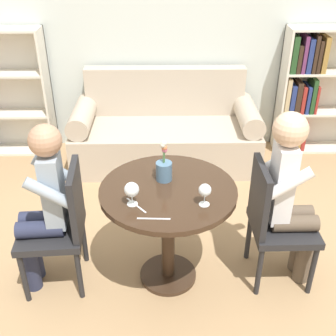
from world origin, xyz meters
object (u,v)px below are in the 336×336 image
object	(u,v)px
wine_glass_left	(132,190)
flower_vase	(164,168)
couch	(165,133)
chair_left	(61,223)
person_right	(291,196)
chair_right	(274,219)
bookshelf_right	(313,91)
wine_glass_right	(205,191)
person_left	(43,206)

from	to	relation	value
wine_glass_left	flower_vase	distance (m)	0.33
couch	wine_glass_left	size ratio (longest dim) A/B	12.57
chair_left	person_right	size ratio (longest dim) A/B	0.71
person_right	wine_glass_left	bearing A→B (deg)	99.32
chair_left	chair_right	bearing A→B (deg)	86.86
chair_left	person_right	distance (m)	1.51
wine_glass_left	bookshelf_right	bearing A→B (deg)	50.41
chair_left	person_right	xyz separation A→B (m)	(1.50, 0.02, 0.19)
couch	wine_glass_right	xyz separation A→B (m)	(0.21, -1.89, 0.54)
person_left	wine_glass_right	world-z (taller)	person_left
couch	bookshelf_right	world-z (taller)	bookshelf_right
chair_right	person_right	xyz separation A→B (m)	(0.09, 0.00, 0.19)
chair_right	wine_glass_left	bearing A→B (deg)	100.12
couch	chair_left	size ratio (longest dim) A/B	2.08
bookshelf_right	person_right	world-z (taller)	bookshelf_right
person_left	wine_glass_left	distance (m)	0.63
flower_vase	person_right	bearing A→B (deg)	-6.75
couch	chair_left	distance (m)	1.87
person_right	flower_vase	distance (m)	0.84
couch	person_left	bearing A→B (deg)	-114.64
couch	bookshelf_right	distance (m)	1.62
person_left	person_right	distance (m)	1.59
couch	flower_vase	bearing A→B (deg)	-90.89
bookshelf_right	person_right	xyz separation A→B (m)	(-0.77, -1.97, 0.02)
person_right	bookshelf_right	bearing A→B (deg)	-22.05
couch	flower_vase	world-z (taller)	flower_vase
person_right	person_left	bearing A→B (deg)	90.42
couch	chair_right	distance (m)	1.85
couch	person_left	size ratio (longest dim) A/B	1.55
wine_glass_right	person_left	bearing A→B (deg)	171.13
person_right	chair_right	bearing A→B (deg)	90.50
wine_glass_left	wine_glass_right	bearing A→B (deg)	-1.42
couch	wine_glass_right	distance (m)	1.98
person_left	person_right	size ratio (longest dim) A/B	0.96
person_left	flower_vase	xyz separation A→B (m)	(0.77, 0.13, 0.20)
person_right	wine_glass_right	xyz separation A→B (m)	(-0.58, -0.19, 0.17)
couch	person_right	xyz separation A→B (m)	(0.79, -1.70, 0.37)
couch	flower_vase	size ratio (longest dim) A/B	6.62
chair_right	person_left	size ratio (longest dim) A/B	0.75
chair_left	person_left	xyz separation A→B (m)	(-0.09, -0.01, 0.15)
couch	flower_vase	xyz separation A→B (m)	(-0.03, -1.61, 0.53)
person_left	couch	bearing A→B (deg)	151.44
chair_left	wine_glass_left	size ratio (longest dim) A/B	6.05
couch	bookshelf_right	size ratio (longest dim) A/B	1.41
bookshelf_right	wine_glass_left	world-z (taller)	bookshelf_right
couch	bookshelf_right	xyz separation A→B (m)	(1.56, 0.26, 0.35)
person_right	wine_glass_right	world-z (taller)	person_right
bookshelf_right	person_right	bearing A→B (deg)	-111.33
couch	chair_right	world-z (taller)	couch
couch	wine_glass_right	bearing A→B (deg)	-83.62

